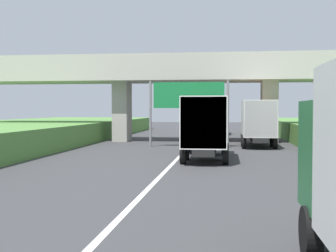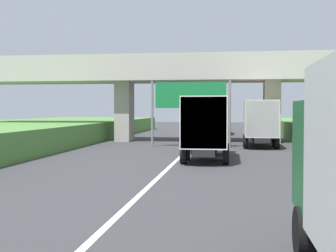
{
  "view_description": "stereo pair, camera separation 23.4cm",
  "coord_description": "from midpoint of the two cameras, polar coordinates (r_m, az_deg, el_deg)",
  "views": [
    {
      "loc": [
        2.67,
        0.83,
        2.77
      ],
      "look_at": [
        0.0,
        21.68,
        2.0
      ],
      "focal_mm": 47.97,
      "sensor_mm": 36.0,
      "label": 1
    },
    {
      "loc": [
        2.9,
        0.86,
        2.77
      ],
      "look_at": [
        0.0,
        21.68,
        2.0
      ],
      "focal_mm": 47.97,
      "sensor_mm": 36.0,
      "label": 2
    }
  ],
  "objects": [
    {
      "name": "lane_centre_stripe",
      "position": [
        30.94,
        2.1,
        -3.03
      ],
      "size": [
        0.2,
        103.06,
        0.01
      ],
      "primitive_type": "cube",
      "color": "white",
      "rests_on": "ground"
    },
    {
      "name": "overpass_bridge",
      "position": [
        38.77,
        3.17,
        6.16
      ],
      "size": [
        40.0,
        4.8,
        7.38
      ],
      "color": "#ADA89E",
      "rests_on": "ground"
    },
    {
      "name": "overhead_highway_sign",
      "position": [
        32.94,
        2.44,
        3.46
      ],
      "size": [
        5.88,
        0.18,
        4.88
      ],
      "color": "slate",
      "rests_on": "ground"
    },
    {
      "name": "truck_orange",
      "position": [
        34.44,
        11.09,
        0.67
      ],
      "size": [
        2.44,
        7.3,
        3.44
      ],
      "color": "black",
      "rests_on": "ground"
    },
    {
      "name": "truck_yellow",
      "position": [
        51.05,
        5.88,
        1.15
      ],
      "size": [
        2.44,
        7.3,
        3.44
      ],
      "color": "black",
      "rests_on": "ground"
    },
    {
      "name": "truck_black",
      "position": [
        24.96,
        4.62,
        0.17
      ],
      "size": [
        2.44,
        7.3,
        3.44
      ],
      "color": "black",
      "rests_on": "ground"
    },
    {
      "name": "car_red",
      "position": [
        41.37,
        5.77,
        -0.56
      ],
      "size": [
        1.86,
        4.1,
        1.72
      ],
      "color": "red",
      "rests_on": "ground"
    }
  ]
}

